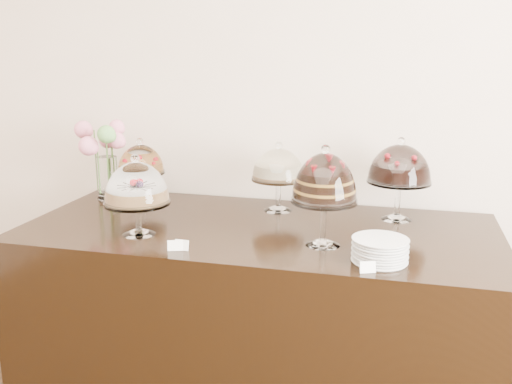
% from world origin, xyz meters
% --- Properties ---
extents(wall_back, '(5.00, 0.04, 3.00)m').
position_xyz_m(wall_back, '(0.00, 3.00, 1.50)').
color(wall_back, beige).
rests_on(wall_back, ground).
extents(display_counter, '(2.20, 1.00, 0.90)m').
position_xyz_m(display_counter, '(-0.17, 2.45, 0.45)').
color(display_counter, black).
rests_on(display_counter, ground).
extents(cake_stand_sugar_sponge, '(0.29, 0.29, 0.37)m').
position_xyz_m(cake_stand_sugar_sponge, '(-0.67, 2.21, 1.12)').
color(cake_stand_sugar_sponge, white).
rests_on(cake_stand_sugar_sponge, display_counter).
extents(cake_stand_choco_layer, '(0.28, 0.28, 0.43)m').
position_xyz_m(cake_stand_choco_layer, '(0.16, 2.27, 1.18)').
color(cake_stand_choco_layer, white).
rests_on(cake_stand_choco_layer, display_counter).
extents(cake_stand_cheesecake, '(0.28, 0.28, 0.36)m').
position_xyz_m(cake_stand_cheesecake, '(-0.14, 2.74, 1.13)').
color(cake_stand_cheesecake, white).
rests_on(cake_stand_cheesecake, display_counter).
extents(cake_stand_dark_choco, '(0.31, 0.31, 0.41)m').
position_xyz_m(cake_stand_dark_choco, '(0.45, 2.73, 1.16)').
color(cake_stand_dark_choco, white).
rests_on(cake_stand_dark_choco, display_counter).
extents(cake_stand_fruit_tart, '(0.25, 0.25, 0.35)m').
position_xyz_m(cake_stand_fruit_tart, '(-0.90, 2.73, 1.12)').
color(cake_stand_fruit_tart, white).
rests_on(cake_stand_fruit_tart, display_counter).
extents(flower_vase, '(0.30, 0.28, 0.43)m').
position_xyz_m(flower_vase, '(-1.12, 2.73, 1.16)').
color(flower_vase, white).
rests_on(flower_vase, display_counter).
extents(plate_stack, '(0.21, 0.21, 0.09)m').
position_xyz_m(plate_stack, '(0.40, 2.13, 0.95)').
color(plate_stack, silver).
rests_on(plate_stack, display_counter).
extents(price_card_left, '(0.06, 0.03, 0.04)m').
position_xyz_m(price_card_left, '(-0.43, 2.05, 0.92)').
color(price_card_left, white).
rests_on(price_card_left, display_counter).
extents(price_card_right, '(0.06, 0.04, 0.04)m').
position_xyz_m(price_card_right, '(0.36, 2.00, 0.92)').
color(price_card_right, white).
rests_on(price_card_right, display_counter).
extents(price_card_extra, '(0.06, 0.02, 0.04)m').
position_xyz_m(price_card_extra, '(-0.40, 2.06, 0.92)').
color(price_card_extra, white).
rests_on(price_card_extra, display_counter).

